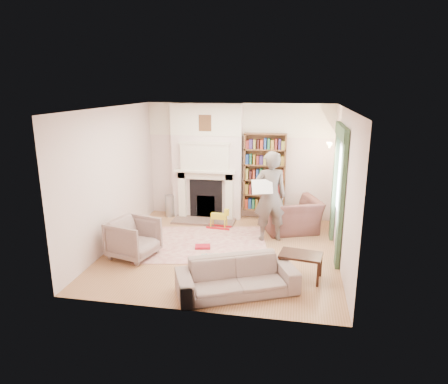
% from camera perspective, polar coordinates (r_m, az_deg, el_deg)
% --- Properties ---
extents(floor, '(4.50, 4.50, 0.00)m').
position_cam_1_polar(floor, '(8.08, -0.32, -8.35)').
color(floor, brown).
rests_on(floor, ground).
extents(ceiling, '(4.50, 4.50, 0.00)m').
position_cam_1_polar(ceiling, '(7.43, -0.36, 11.88)').
color(ceiling, white).
rests_on(ceiling, wall_back).
extents(wall_back, '(4.50, 0.00, 4.50)m').
position_cam_1_polar(wall_back, '(9.80, 2.12, 4.41)').
color(wall_back, silver).
rests_on(wall_back, floor).
extents(wall_front, '(4.50, 0.00, 4.50)m').
position_cam_1_polar(wall_front, '(5.53, -4.71, -4.13)').
color(wall_front, silver).
rests_on(wall_front, floor).
extents(wall_left, '(0.00, 4.50, 4.50)m').
position_cam_1_polar(wall_left, '(8.34, -15.72, 1.95)').
color(wall_left, silver).
rests_on(wall_left, floor).
extents(wall_right, '(0.00, 4.50, 4.50)m').
position_cam_1_polar(wall_right, '(7.56, 16.67, 0.54)').
color(wall_right, silver).
rests_on(wall_right, floor).
extents(fireplace, '(1.70, 0.58, 2.80)m').
position_cam_1_polar(fireplace, '(9.75, -2.43, 4.26)').
color(fireplace, silver).
rests_on(fireplace, floor).
extents(bookcase, '(1.00, 0.24, 1.85)m').
position_cam_1_polar(bookcase, '(9.65, 5.82, 2.80)').
color(bookcase, brown).
rests_on(bookcase, floor).
extents(window, '(0.02, 0.90, 1.30)m').
position_cam_1_polar(window, '(7.93, 16.30, 1.61)').
color(window, silver).
rests_on(window, wall_right).
extents(curtain_left, '(0.07, 0.32, 2.40)m').
position_cam_1_polar(curtain_left, '(7.31, 16.40, -1.54)').
color(curtain_left, '#314D33').
rests_on(curtain_left, floor).
extents(curtain_right, '(0.07, 0.32, 2.40)m').
position_cam_1_polar(curtain_right, '(8.66, 15.52, 1.07)').
color(curtain_right, '#314D33').
rests_on(curtain_right, floor).
extents(pelmet, '(0.09, 1.70, 0.24)m').
position_cam_1_polar(pelmet, '(7.77, 16.48, 8.31)').
color(pelmet, '#314D33').
rests_on(pelmet, wall_right).
extents(wall_sconce, '(0.20, 0.24, 0.24)m').
position_cam_1_polar(wall_sconce, '(8.91, 14.54, 6.11)').
color(wall_sconce, gold).
rests_on(wall_sconce, wall_right).
extents(rug, '(2.92, 2.44, 0.01)m').
position_cam_1_polar(rug, '(8.42, -2.98, -7.33)').
color(rug, beige).
rests_on(rug, floor).
extents(armchair_reading, '(1.46, 1.37, 0.76)m').
position_cam_1_polar(armchair_reading, '(9.09, 9.58, -3.29)').
color(armchair_reading, '#462525').
rests_on(armchair_reading, floor).
extents(armchair_left, '(1.00, 0.98, 0.75)m').
position_cam_1_polar(armchair_left, '(7.87, -12.78, -6.46)').
color(armchair_left, gray).
rests_on(armchair_left, floor).
extents(sofa, '(2.03, 1.44, 0.55)m').
position_cam_1_polar(sofa, '(6.46, 1.84, -12.00)').
color(sofa, '#9E9783').
rests_on(sofa, floor).
extents(man_reading, '(0.81, 0.66, 1.92)m').
position_cam_1_polar(man_reading, '(8.37, 6.59, -0.65)').
color(man_reading, '#554B44').
rests_on(man_reading, floor).
extents(newspaper, '(0.45, 0.25, 0.29)m').
position_cam_1_polar(newspaper, '(8.12, 5.49, 0.76)').
color(newspaper, white).
rests_on(newspaper, man_reading).
extents(coffee_table, '(0.77, 0.56, 0.45)m').
position_cam_1_polar(coffee_table, '(7.04, 10.84, -10.35)').
color(coffee_table, black).
rests_on(coffee_table, floor).
extents(paraffin_heater, '(0.30, 0.30, 0.55)m').
position_cam_1_polar(paraffin_heater, '(10.12, -7.74, -1.94)').
color(paraffin_heater, '#9FA1A6').
rests_on(paraffin_heater, floor).
extents(rocking_horse, '(0.57, 0.26, 0.49)m').
position_cam_1_polar(rocking_horse, '(9.18, -0.75, -3.80)').
color(rocking_horse, gold).
rests_on(rocking_horse, rug).
extents(board_game, '(0.47, 0.47, 0.03)m').
position_cam_1_polar(board_game, '(7.68, -1.82, -9.46)').
color(board_game, '#F0C754').
rests_on(board_game, rug).
extents(game_box_lid, '(0.34, 0.26, 0.05)m').
position_cam_1_polar(game_box_lid, '(8.18, -3.06, -7.81)').
color(game_box_lid, '#A61324').
rests_on(game_box_lid, rug).
extents(comic_annuals, '(0.36, 0.41, 0.02)m').
position_cam_1_polar(comic_annuals, '(7.81, 2.43, -9.07)').
color(comic_annuals, red).
rests_on(comic_annuals, rug).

